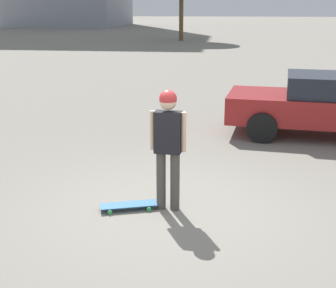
{
  "coord_description": "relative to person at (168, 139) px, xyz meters",
  "views": [
    {
      "loc": [
        0.78,
        -6.28,
        2.9
      ],
      "look_at": [
        0.0,
        0.0,
        1.0
      ],
      "focal_mm": 50.0,
      "sensor_mm": 36.0,
      "label": 1
    }
  ],
  "objects": [
    {
      "name": "ground_plane",
      "position": [
        0.0,
        0.0,
        -1.07
      ],
      "size": [
        220.0,
        220.0,
        0.0
      ],
      "primitive_type": "plane",
      "color": "gray"
    },
    {
      "name": "person",
      "position": [
        0.0,
        0.0,
        0.0
      ],
      "size": [
        0.52,
        0.25,
        1.77
      ],
      "rotation": [
        0.0,
        0.0,
        -0.09
      ],
      "color": "#4C4742",
      "rests_on": "ground_plane"
    },
    {
      "name": "skateboard",
      "position": [
        -0.57,
        -0.09,
        -1.01
      ],
      "size": [
        0.86,
        0.48,
        0.08
      ],
      "rotation": [
        0.0,
        0.0,
        -2.82
      ],
      "color": "#336693",
      "rests_on": "ground_plane"
    },
    {
      "name": "car_parked_near",
      "position": [
        3.05,
        4.39,
        -0.34
      ],
      "size": [
        4.49,
        2.35,
        1.4
      ],
      "rotation": [
        0.0,
        0.0,
        -3.26
      ],
      "color": "maroon",
      "rests_on": "ground_plane"
    }
  ]
}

